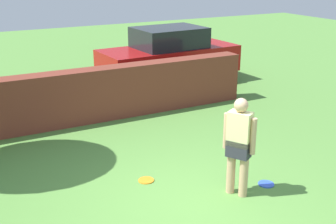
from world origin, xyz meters
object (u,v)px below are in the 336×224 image
frisbee_orange (146,180)px  frisbee_blue (266,184)px  person (239,143)px  car (169,56)px

frisbee_orange → frisbee_blue: size_ratio=1.00×
frisbee_orange → frisbee_blue: (1.73, -1.08, 0.00)m
frisbee_orange → person: bearing=-44.6°
person → frisbee_orange: person is taller
person → frisbee_orange: 1.78m
person → car: bearing=131.0°
person → car: 6.88m
car → frisbee_blue: (-1.63, -6.49, -0.85)m
person → frisbee_blue: 1.09m
frisbee_blue → car: bearing=75.9°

